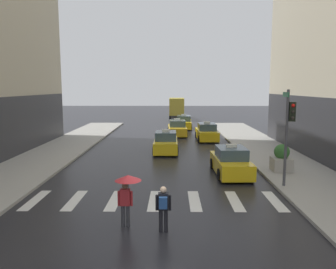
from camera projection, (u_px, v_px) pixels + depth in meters
ground_plane at (150, 228)px, 12.37m from camera, size 160.00×160.00×0.00m
crosswalk_markings at (155, 200)px, 15.34m from camera, size 11.30×2.80×0.01m
traffic_light_pole at (289, 124)px, 16.70m from camera, size 0.44×0.84×4.80m
taxi_lead at (231, 162)px, 19.84m from camera, size 2.04×4.59×1.80m
taxi_second at (166, 143)px, 26.70m from camera, size 1.94×4.54×1.80m
taxi_third at (207, 133)px, 32.62m from camera, size 2.01×4.58×1.80m
taxi_fourth at (177, 129)px, 35.71m from camera, size 2.06×4.60×1.80m
taxi_fifth at (184, 123)px, 41.44m from camera, size 2.05×4.60×1.80m
box_truck at (176, 108)px, 53.39m from camera, size 2.29×7.54×3.35m
pedestrian_with_umbrella at (127, 187)px, 12.26m from camera, size 0.96×0.96×1.94m
pedestrian_with_backpack at (163, 206)px, 11.86m from camera, size 0.55×0.43×1.65m
planter_near_corner at (282, 159)px, 20.03m from camera, size 1.10×1.10×1.60m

